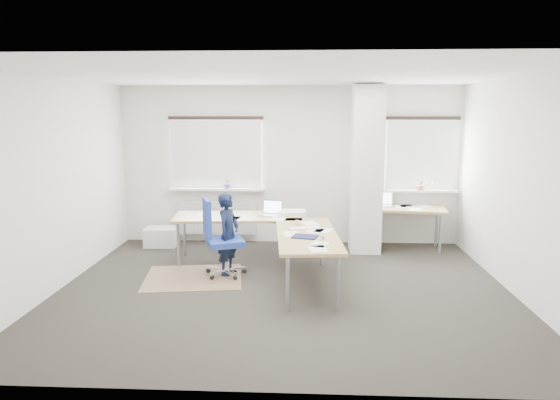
{
  "coord_description": "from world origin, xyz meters",
  "views": [
    {
      "loc": [
        0.27,
        -6.36,
        2.35
      ],
      "look_at": [
        -0.09,
        0.9,
        1.06
      ],
      "focal_mm": 32.0,
      "sensor_mm": 36.0,
      "label": 1
    }
  ],
  "objects_px": {
    "desk_side": "(404,210)",
    "task_chair": "(222,254)",
    "desk_main": "(273,226)",
    "person": "(228,234)"
  },
  "relations": [
    {
      "from": "desk_main",
      "to": "task_chair",
      "type": "distance_m",
      "value": 0.84
    },
    {
      "from": "desk_main",
      "to": "desk_side",
      "type": "bearing_deg",
      "value": 28.41
    },
    {
      "from": "desk_main",
      "to": "person",
      "type": "height_order",
      "value": "person"
    },
    {
      "from": "desk_main",
      "to": "task_chair",
      "type": "bearing_deg",
      "value": -167.36
    },
    {
      "from": "desk_main",
      "to": "desk_side",
      "type": "xyz_separation_m",
      "value": [
        2.17,
        1.4,
        -0.01
      ]
    },
    {
      "from": "task_chair",
      "to": "desk_main",
      "type": "bearing_deg",
      "value": -2.46
    },
    {
      "from": "desk_main",
      "to": "desk_side",
      "type": "relative_size",
      "value": 1.77
    },
    {
      "from": "desk_side",
      "to": "task_chair",
      "type": "relative_size",
      "value": 1.3
    },
    {
      "from": "desk_side",
      "to": "person",
      "type": "xyz_separation_m",
      "value": [
        -2.81,
        -1.55,
        -0.09
      ]
    },
    {
      "from": "desk_side",
      "to": "task_chair",
      "type": "distance_m",
      "value": 3.34
    }
  ]
}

